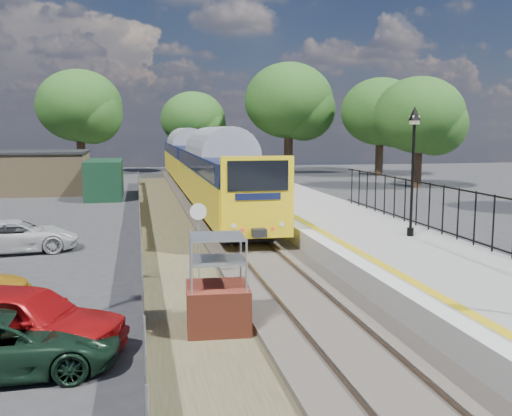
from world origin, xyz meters
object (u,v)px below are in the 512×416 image
object	(u,v)px
victorian_lamp_north	(414,141)
train	(198,163)
car_white	(17,236)
speed_sign	(198,231)
brick_plinth	(218,285)
car_red	(24,320)
car_green	(6,344)

from	to	relation	value
victorian_lamp_north	train	size ratio (longest dim) A/B	0.11
victorian_lamp_north	car_white	bearing A→B (deg)	162.82
speed_sign	brick_plinth	bearing A→B (deg)	-92.18
brick_plinth	speed_sign	world-z (taller)	speed_sign
car_red	train	bearing A→B (deg)	8.84
victorian_lamp_north	brick_plinth	xyz separation A→B (m)	(-7.80, -5.86, -3.19)
car_green	car_white	distance (m)	11.88
train	car_white	world-z (taller)	train
car_green	speed_sign	bearing A→B (deg)	-39.85
train	brick_plinth	bearing A→B (deg)	-95.14
train	car_green	world-z (taller)	train
victorian_lamp_north	train	xyz separation A→B (m)	(-5.30, 21.91, -1.96)
speed_sign	car_white	bearing A→B (deg)	134.06
victorian_lamp_north	car_green	distance (m)	14.64
victorian_lamp_north	car_red	distance (m)	14.01
car_white	speed_sign	bearing A→B (deg)	-141.37
car_red	victorian_lamp_north	bearing A→B (deg)	-39.93
victorian_lamp_north	car_green	xyz separation A→B (m)	(-12.12, -7.33, -3.70)
car_white	train	bearing A→B (deg)	-34.39
car_green	car_red	size ratio (longest dim) A/B	1.00
train	speed_sign	world-z (taller)	train
speed_sign	train	bearing A→B (deg)	81.78
brick_plinth	speed_sign	bearing A→B (deg)	90.00
train	car_white	distance (m)	19.72
train	car_green	distance (m)	30.08
speed_sign	car_red	bearing A→B (deg)	-134.06
brick_plinth	train	bearing A→B (deg)	84.86
train	speed_sign	distance (m)	23.77
victorian_lamp_north	speed_sign	xyz separation A→B (m)	(-7.80, -1.71, -2.62)
car_red	car_green	bearing A→B (deg)	-166.97
victorian_lamp_north	car_red	world-z (taller)	victorian_lamp_north
train	car_red	size ratio (longest dim) A/B	9.44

